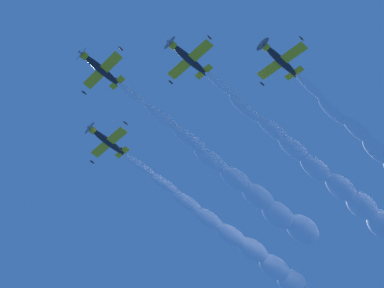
{
  "coord_description": "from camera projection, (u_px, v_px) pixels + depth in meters",
  "views": [
    {
      "loc": [
        16.7,
        39.31,
        1.46
      ],
      "look_at": [
        -19.4,
        5.16,
        79.16
      ],
      "focal_mm": 51.7,
      "sensor_mm": 36.0,
      "label": 1
    }
  ],
  "objects": [
    {
      "name": "airplane_lead",
      "position": [
        100.0,
        69.0,
        85.35
      ],
      "size": [
        8.31,
        8.99,
        3.45
      ],
      "color": "#232328"
    },
    {
      "name": "airplane_left_wingman",
      "position": [
        187.0,
        58.0,
        84.15
      ],
      "size": [
        8.27,
        9.07,
        3.08
      ],
      "color": "#232328"
    },
    {
      "name": "airplane_right_wingman",
      "position": [
        106.0,
        141.0,
        93.55
      ],
      "size": [
        8.29,
        9.04,
        3.22
      ],
      "color": "#232328"
    },
    {
      "name": "airplane_slot_tail",
      "position": [
        279.0,
        59.0,
        84.14
      ],
      "size": [
        8.27,
        8.93,
        3.4
      ],
      "color": "#232328"
    },
    {
      "name": "smoke_trail_lead",
      "position": [
        259.0,
        196.0,
        96.4
      ],
      "size": [
        46.46,
        6.83,
        5.48
      ],
      "color": "white"
    },
    {
      "name": "smoke_trail_left_wingman",
      "position": [
        341.0,
        188.0,
        95.2
      ],
      "size": [
        47.07,
        6.94,
        5.65
      ],
      "color": "white"
    },
    {
      "name": "smoke_trail_right_wingman",
      "position": [
        253.0,
        252.0,
        104.82
      ],
      "size": [
        46.89,
        6.13,
        5.38
      ],
      "color": "white"
    }
  ]
}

